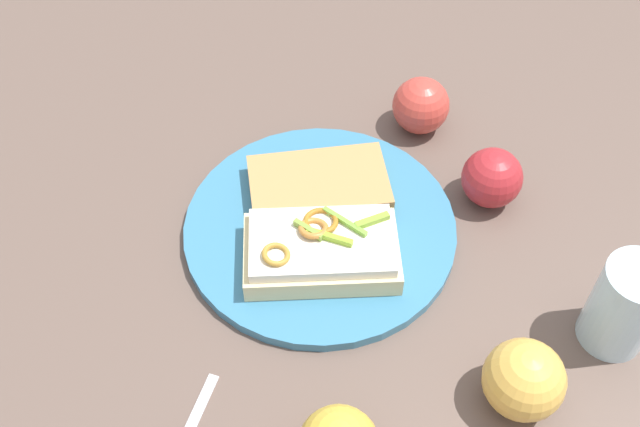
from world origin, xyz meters
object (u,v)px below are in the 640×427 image
(bread_slice_side, at_px, (318,185))
(apple_0, at_px, (524,380))
(apple_3, at_px, (421,106))
(apple_2, at_px, (492,178))
(sandwich, at_px, (322,249))
(drinking_glass, at_px, (625,306))
(plate, at_px, (320,228))

(bread_slice_side, xyz_separation_m, apple_0, (0.18, -0.26, 0.01))
(apple_0, relative_size, apple_3, 1.10)
(bread_slice_side, height_order, apple_0, apple_0)
(apple_2, bearing_deg, sandwich, -154.54)
(bread_slice_side, xyz_separation_m, drinking_glass, (0.29, -0.19, 0.03))
(bread_slice_side, relative_size, drinking_glass, 1.46)
(drinking_glass, bearing_deg, sandwich, 162.49)
(plate, height_order, apple_0, apple_0)
(apple_2, distance_m, drinking_glass, 0.21)
(drinking_glass, bearing_deg, apple_0, -148.18)
(apple_0, bearing_deg, drinking_glass, 31.82)
(sandwich, distance_m, drinking_glass, 0.30)
(drinking_glass, bearing_deg, bread_slice_side, 147.11)
(sandwich, xyz_separation_m, apple_0, (0.18, -0.16, 0.01))
(apple_0, distance_m, apple_3, 0.38)
(apple_3, bearing_deg, sandwich, -121.03)
(sandwich, bearing_deg, apple_0, 137.85)
(apple_0, bearing_deg, bread_slice_side, 125.63)
(plate, distance_m, sandwich, 0.05)
(plate, relative_size, bread_slice_side, 1.94)
(sandwich, relative_size, bread_slice_side, 1.05)
(sandwich, bearing_deg, bread_slice_side, -90.20)
(bread_slice_side, relative_size, apple_0, 2.02)
(plate, xyz_separation_m, drinking_glass, (0.29, -0.14, 0.05))
(drinking_glass, bearing_deg, plate, 154.31)
(bread_slice_side, bearing_deg, plate, 84.53)
(apple_0, relative_size, apple_2, 1.11)
(apple_2, distance_m, apple_3, 0.14)
(plate, bearing_deg, apple_3, 52.05)
(plate, distance_m, drinking_glass, 0.33)
(apple_0, bearing_deg, plate, 131.38)
(apple_3, xyz_separation_m, drinking_glass, (0.16, -0.30, 0.02))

